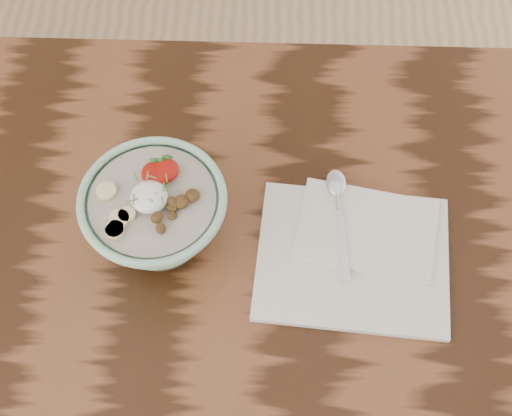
# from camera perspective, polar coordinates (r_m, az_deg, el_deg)

# --- Properties ---
(table) EXTENTS (1.60, 0.90, 0.75)m
(table) POSITION_cam_1_polar(r_m,az_deg,el_deg) (1.05, -7.89, -9.03)
(table) COLOR black
(table) RESTS_ON ground
(breakfast_bowl) EXTENTS (0.19, 0.19, 0.12)m
(breakfast_bowl) POSITION_cam_1_polar(r_m,az_deg,el_deg) (0.94, -8.01, -0.49)
(breakfast_bowl) COLOR #95C9A5
(breakfast_bowl) RESTS_ON table
(napkin) EXTENTS (0.27, 0.23, 0.02)m
(napkin) POSITION_cam_1_polar(r_m,az_deg,el_deg) (0.98, 7.97, -3.51)
(napkin) COLOR white
(napkin) RESTS_ON table
(spoon) EXTENTS (0.03, 0.17, 0.01)m
(spoon) POSITION_cam_1_polar(r_m,az_deg,el_deg) (1.00, 6.56, 0.83)
(spoon) COLOR silver
(spoon) RESTS_ON napkin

